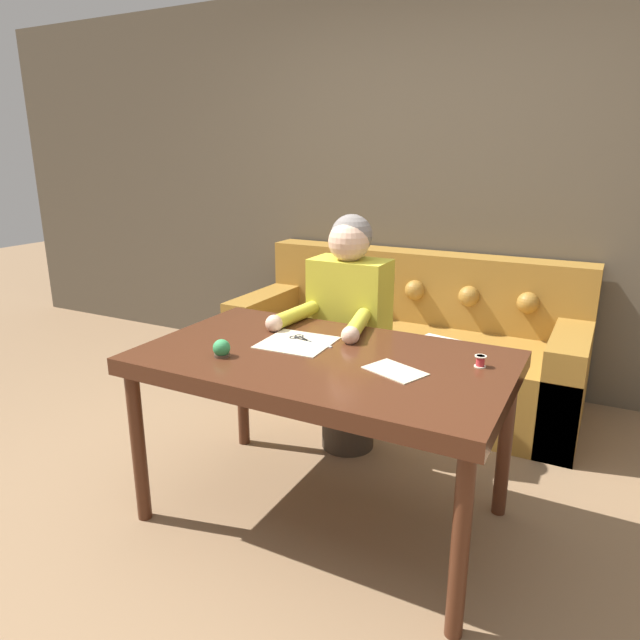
{
  "coord_description": "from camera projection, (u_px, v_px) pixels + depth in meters",
  "views": [
    {
      "loc": [
        1.08,
        -1.81,
        1.54
      ],
      "look_at": [
        0.0,
        0.25,
        0.85
      ],
      "focal_mm": 32.0,
      "sensor_mm": 36.0,
      "label": 1
    }
  ],
  "objects": [
    {
      "name": "dining_table",
      "position": [
        323.0,
        371.0,
        2.33
      ],
      "size": [
        1.49,
        0.88,
        0.75
      ],
      "color": "#472314",
      "rests_on": "ground_plane"
    },
    {
      "name": "pattern_paper_main",
      "position": [
        297.0,
        342.0,
        2.44
      ],
      "size": [
        0.3,
        0.3,
        0.0
      ],
      "color": "beige",
      "rests_on": "dining_table"
    },
    {
      "name": "scissors",
      "position": [
        304.0,
        340.0,
        2.48
      ],
      "size": [
        0.22,
        0.13,
        0.01
      ],
      "color": "silver",
      "rests_on": "dining_table"
    },
    {
      "name": "couch",
      "position": [
        405.0,
        349.0,
        3.69
      ],
      "size": [
        2.16,
        0.9,
        0.9
      ],
      "color": "olive",
      "rests_on": "ground_plane"
    },
    {
      "name": "wall_back",
      "position": [
        441.0,
        189.0,
        3.77
      ],
      "size": [
        8.0,
        0.06,
        2.6
      ],
      "color": "brown",
      "rests_on": "ground_plane"
    },
    {
      "name": "pattern_paper_offcut",
      "position": [
        395.0,
        371.0,
        2.13
      ],
      "size": [
        0.26,
        0.21,
        0.0
      ],
      "color": "beige",
      "rests_on": "dining_table"
    },
    {
      "name": "thread_spool",
      "position": [
        480.0,
        361.0,
        2.17
      ],
      "size": [
        0.04,
        0.04,
        0.05
      ],
      "color": "red",
      "rests_on": "dining_table"
    },
    {
      "name": "pin_cushion",
      "position": [
        222.0,
        349.0,
        2.27
      ],
      "size": [
        0.07,
        0.07,
        0.07
      ],
      "color": "#4C3828",
      "rests_on": "dining_table"
    },
    {
      "name": "ground_plane",
      "position": [
        293.0,
        523.0,
        2.46
      ],
      "size": [
        16.0,
        16.0,
        0.0
      ],
      "primitive_type": "plane",
      "color": "#846647"
    },
    {
      "name": "person",
      "position": [
        348.0,
        335.0,
        2.92
      ],
      "size": [
        0.46,
        0.62,
        1.25
      ],
      "color": "#33281E",
      "rests_on": "ground_plane"
    }
  ]
}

